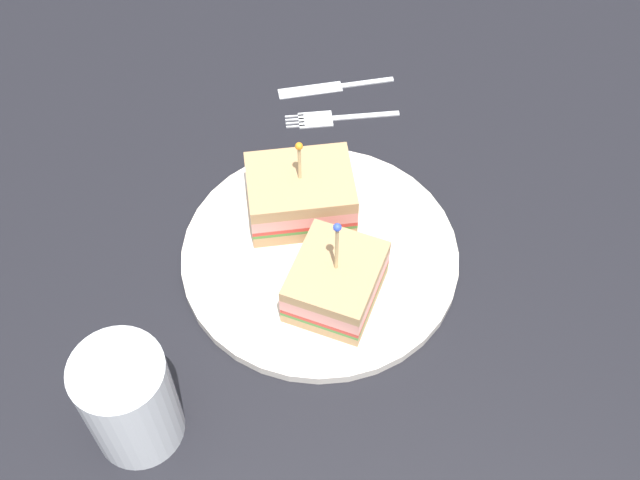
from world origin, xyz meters
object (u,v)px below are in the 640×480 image
object	(u,v)px
sandwich_half_front	(336,282)
fork	(329,118)
sandwich_half_back	(300,195)
plate	(320,256)
knife	(329,87)
drink_glass	(130,403)

from	to	relation	value
sandwich_half_front	fork	xyz separation A→B (cm)	(15.62, 16.46, -3.23)
sandwich_half_back	fork	distance (cm)	13.89
plate	knife	size ratio (longest dim) A/B	2.29
sandwich_half_front	plate	bearing A→B (deg)	61.74
sandwich_half_back	drink_glass	distance (cm)	25.19
sandwich_half_front	fork	world-z (taller)	sandwich_half_front
plate	fork	xyz separation A→B (cm)	(13.29, 12.13, -0.35)
plate	sandwich_half_front	bearing A→B (deg)	-118.26
sandwich_half_front	sandwich_half_back	distance (cm)	10.07
fork	drink_glass	bearing A→B (deg)	-158.80
sandwich_half_front	sandwich_half_back	xyz separation A→B (cm)	(4.40, 9.06, 0.22)
sandwich_half_front	fork	bearing A→B (deg)	46.50
plate	knife	bearing A→B (deg)	42.95
plate	sandwich_half_front	xyz separation A→B (cm)	(-2.33, -4.34, 2.88)
sandwich_half_back	fork	world-z (taller)	sandwich_half_back
fork	knife	bearing A→B (deg)	45.16
plate	fork	size ratio (longest dim) A/B	2.51
sandwich_half_back	sandwich_half_front	bearing A→B (deg)	-115.89
plate	sandwich_half_back	world-z (taller)	sandwich_half_back
plate	sandwich_half_front	size ratio (longest dim) A/B	2.40
plate	sandwich_half_back	bearing A→B (deg)	66.38
plate	sandwich_half_back	distance (cm)	6.01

